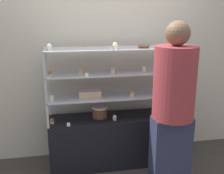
% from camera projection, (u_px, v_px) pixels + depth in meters
% --- Properties ---
extents(ground_plane, '(20.00, 20.00, 0.00)m').
position_uv_depth(ground_plane, '(112.00, 162.00, 3.36)').
color(ground_plane, '#38332D').
extents(back_wall, '(8.00, 0.05, 2.60)m').
position_uv_depth(back_wall, '(107.00, 57.00, 3.36)').
color(back_wall, beige).
rests_on(back_wall, ground_plane).
extents(display_base, '(1.52, 0.43, 0.62)m').
position_uv_depth(display_base, '(112.00, 140.00, 3.28)').
color(display_base, black).
rests_on(display_base, ground_plane).
extents(display_riser_lower, '(1.52, 0.43, 0.28)m').
position_uv_depth(display_riser_lower, '(112.00, 96.00, 3.13)').
color(display_riser_lower, '#B7B7BC').
rests_on(display_riser_lower, display_base).
extents(display_riser_middle, '(1.52, 0.43, 0.28)m').
position_uv_depth(display_riser_middle, '(112.00, 73.00, 3.05)').
color(display_riser_middle, '#B7B7BC').
rests_on(display_riser_middle, display_riser_lower).
extents(display_riser_upper, '(1.52, 0.43, 0.28)m').
position_uv_depth(display_riser_upper, '(112.00, 49.00, 2.98)').
color(display_riser_upper, '#B7B7BC').
rests_on(display_riser_upper, display_riser_middle).
extents(layer_cake_centerpiece, '(0.18, 0.18, 0.14)m').
position_uv_depth(layer_cake_centerpiece, '(100.00, 112.00, 3.17)').
color(layer_cake_centerpiece, brown).
rests_on(layer_cake_centerpiece, display_base).
extents(sheet_cake_frosted, '(0.26, 0.15, 0.07)m').
position_uv_depth(sheet_cake_frosted, '(90.00, 93.00, 3.07)').
color(sheet_cake_frosted, '#DBBC84').
rests_on(sheet_cake_frosted, display_riser_lower).
extents(cupcake_0, '(0.05, 0.05, 0.07)m').
position_uv_depth(cupcake_0, '(52.00, 121.00, 2.99)').
color(cupcake_0, '#CCB28C').
rests_on(cupcake_0, display_base).
extents(cupcake_1, '(0.05, 0.05, 0.07)m').
position_uv_depth(cupcake_1, '(115.00, 118.00, 3.08)').
color(cupcake_1, '#CCB28C').
rests_on(cupcake_1, display_base).
extents(cupcake_2, '(0.05, 0.05, 0.07)m').
position_uv_depth(cupcake_2, '(170.00, 114.00, 3.21)').
color(cupcake_2, '#CCB28C').
rests_on(cupcake_2, display_base).
extents(price_tag_0, '(0.04, 0.00, 0.04)m').
position_uv_depth(price_tag_0, '(69.00, 125.00, 2.91)').
color(price_tag_0, white).
rests_on(price_tag_0, display_base).
extents(cupcake_3, '(0.05, 0.05, 0.06)m').
position_uv_depth(cupcake_3, '(52.00, 98.00, 2.91)').
color(cupcake_3, white).
rests_on(cupcake_3, display_riser_lower).
extents(cupcake_4, '(0.05, 0.05, 0.06)m').
position_uv_depth(cupcake_4, '(132.00, 94.00, 3.07)').
color(cupcake_4, beige).
rests_on(cupcake_4, display_riser_lower).
extents(cupcake_5, '(0.05, 0.05, 0.06)m').
position_uv_depth(cupcake_5, '(173.00, 92.00, 3.14)').
color(cupcake_5, beige).
rests_on(cupcake_5, display_riser_lower).
extents(price_tag_1, '(0.04, 0.00, 0.04)m').
position_uv_depth(price_tag_1, '(158.00, 96.00, 3.03)').
color(price_tag_1, white).
rests_on(price_tag_1, display_riser_lower).
extents(cupcake_6, '(0.05, 0.05, 0.06)m').
position_uv_depth(cupcake_6, '(50.00, 73.00, 2.83)').
color(cupcake_6, '#CCB28C').
rests_on(cupcake_6, display_riser_middle).
extents(cupcake_7, '(0.05, 0.05, 0.06)m').
position_uv_depth(cupcake_7, '(81.00, 72.00, 2.92)').
color(cupcake_7, '#CCB28C').
rests_on(cupcake_7, display_riser_middle).
extents(cupcake_8, '(0.05, 0.05, 0.06)m').
position_uv_depth(cupcake_8, '(113.00, 71.00, 2.98)').
color(cupcake_8, beige).
rests_on(cupcake_8, display_riser_middle).
extents(cupcake_9, '(0.05, 0.05, 0.06)m').
position_uv_depth(cupcake_9, '(144.00, 69.00, 3.04)').
color(cupcake_9, beige).
rests_on(cupcake_9, display_riser_middle).
extents(cupcake_10, '(0.05, 0.05, 0.06)m').
position_uv_depth(cupcake_10, '(172.00, 68.00, 3.10)').
color(cupcake_10, '#CCB28C').
rests_on(cupcake_10, display_riser_middle).
extents(price_tag_2, '(0.04, 0.00, 0.04)m').
position_uv_depth(price_tag_2, '(87.00, 75.00, 2.81)').
color(price_tag_2, white).
rests_on(price_tag_2, display_riser_middle).
extents(cupcake_11, '(0.06, 0.06, 0.07)m').
position_uv_depth(cupcake_11, '(49.00, 47.00, 2.76)').
color(cupcake_11, beige).
rests_on(cupcake_11, display_riser_upper).
extents(cupcake_12, '(0.06, 0.06, 0.07)m').
position_uv_depth(cupcake_12, '(115.00, 46.00, 2.86)').
color(cupcake_12, white).
rests_on(cupcake_12, display_riser_upper).
extents(cupcake_13, '(0.06, 0.06, 0.07)m').
position_uv_depth(cupcake_13, '(173.00, 44.00, 3.05)').
color(cupcake_13, beige).
rests_on(cupcake_13, display_riser_upper).
extents(price_tag_3, '(0.04, 0.00, 0.04)m').
position_uv_depth(price_tag_3, '(113.00, 48.00, 2.78)').
color(price_tag_3, white).
rests_on(price_tag_3, display_riser_upper).
extents(donut_glazed, '(0.13, 0.13, 0.03)m').
position_uv_depth(donut_glazed, '(144.00, 46.00, 3.01)').
color(donut_glazed, brown).
rests_on(donut_glazed, display_riser_upper).
extents(customer_figure, '(0.41, 0.41, 1.78)m').
position_uv_depth(customer_figure, '(173.00, 106.00, 2.60)').
color(customer_figure, '#282D47').
rests_on(customer_figure, ground_plane).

